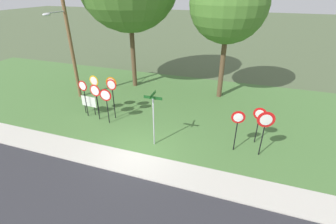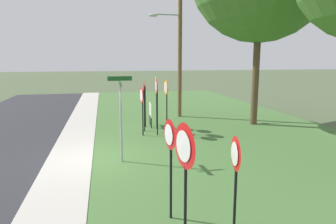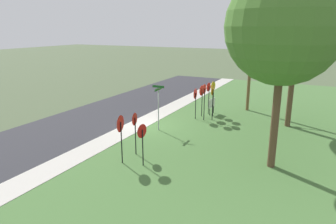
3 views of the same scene
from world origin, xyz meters
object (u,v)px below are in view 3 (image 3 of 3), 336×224
notice_board (212,104)px  yield_sign_far_left (120,128)px  yield_sign_near_right (142,135)px  stop_sign_near_left (195,97)px  oak_tree_right (284,27)px  yield_sign_near_left (135,124)px  stop_sign_center_tall (213,95)px  stop_sign_far_right (204,94)px  oak_tree_left (300,2)px  street_name_post (158,104)px  utility_pole (249,53)px  stop_sign_far_center (213,91)px  stop_sign_near_right (209,92)px  stop_sign_far_left (202,94)px

notice_board → yield_sign_far_left: bearing=-2.0°
yield_sign_near_right → stop_sign_near_left: bearing=-166.6°
stop_sign_near_left → oak_tree_right: (5.88, 6.34, 4.90)m
yield_sign_near_left → oak_tree_right: size_ratio=0.25×
stop_sign_center_tall → yield_sign_near_right: bearing=-6.1°
stop_sign_far_right → yield_sign_near_left: stop_sign_far_right is taller
notice_board → oak_tree_left: 9.17m
street_name_post → utility_pole: utility_pole is taller
yield_sign_far_left → utility_pole: 13.74m
stop_sign_far_center → oak_tree_right: bearing=44.8°
stop_sign_near_left → stop_sign_near_right: bearing=164.4°
yield_sign_far_left → oak_tree_right: 8.71m
stop_sign_near_left → utility_pole: bearing=143.2°
stop_sign_near_right → yield_sign_far_left: bearing=3.8°
stop_sign_far_center → stop_sign_center_tall: stop_sign_far_center is taller
stop_sign_near_right → stop_sign_far_left: stop_sign_near_right is taller
stop_sign_far_center → stop_sign_center_tall: (1.03, 0.31, -0.05)m
yield_sign_near_left → oak_tree_right: bearing=95.0°
stop_sign_far_center → notice_board: bearing=-148.1°
stop_sign_far_center → stop_sign_center_tall: 1.08m
yield_sign_near_right → stop_sign_far_center: bearing=-172.4°
stop_sign_center_tall → yield_sign_far_left: (9.11, -1.57, -0.02)m
stop_sign_center_tall → yield_sign_near_right: stop_sign_center_tall is taller
yield_sign_near_right → notice_board: bearing=-171.1°
stop_sign_far_center → yield_sign_far_left: bearing=0.5°
stop_sign_near_right → stop_sign_far_right: bearing=17.4°
notice_board → oak_tree_left: size_ratio=0.11×
yield_sign_far_left → oak_tree_right: bearing=103.0°
stop_sign_near_left → yield_sign_near_right: bearing=0.6°
oak_tree_left → stop_sign_far_right: bearing=-77.1°
stop_sign_far_right → oak_tree_left: oak_tree_left is taller
yield_sign_near_left → oak_tree_right: 8.45m
yield_sign_near_right → street_name_post: 5.45m
stop_sign_center_tall → oak_tree_left: size_ratio=0.22×
yield_sign_far_left → stop_sign_near_right: bearing=165.3°
yield_sign_near_left → street_name_post: street_name_post is taller
oak_tree_right → stop_sign_far_left: bearing=-137.4°
yield_sign_near_left → street_name_post: size_ratio=0.77×
utility_pole → oak_tree_left: size_ratio=0.72×
stop_sign_near_right → notice_board: 0.97m
stop_sign_center_tall → yield_sign_near_left: (7.87, -1.56, -0.18)m
yield_sign_near_right → oak_tree_right: (-2.72, 5.64, 4.99)m
street_name_post → oak_tree_right: size_ratio=0.33×
stop_sign_near_right → oak_tree_right: (7.69, 5.97, 4.79)m
yield_sign_near_left → utility_pole: bearing=156.1°
yield_sign_far_left → oak_tree_left: bearing=135.7°
oak_tree_left → stop_sign_far_center: bearing=-90.8°
street_name_post → yield_sign_near_right: bearing=18.3°
yield_sign_near_right → utility_pole: (-12.87, 2.04, 3.02)m
utility_pole → stop_sign_far_left: bearing=-36.6°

